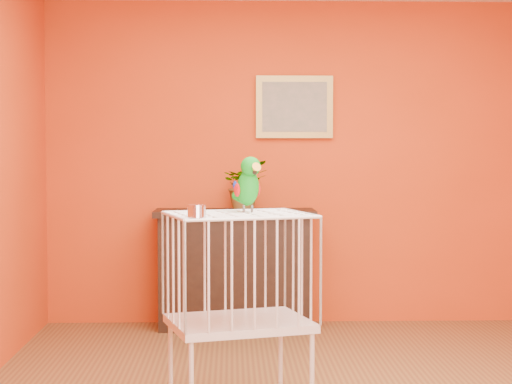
{
  "coord_description": "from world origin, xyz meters",
  "views": [
    {
      "loc": [
        -0.51,
        -4.67,
        1.43
      ],
      "look_at": [
        -0.38,
        -0.17,
        1.19
      ],
      "focal_mm": 60.0,
      "sensor_mm": 36.0,
      "label": 1
    }
  ],
  "objects": [
    {
      "name": "feed_cup",
      "position": [
        -0.68,
        -0.53,
        1.12
      ],
      "size": [
        0.09,
        0.09,
        0.06
      ],
      "primitive_type": "cylinder",
      "color": "silver",
      "rests_on": "birdcage"
    },
    {
      "name": "parrot",
      "position": [
        -0.42,
        -0.16,
        1.23
      ],
      "size": [
        0.18,
        0.26,
        0.3
      ],
      "rotation": [
        0.0,
        0.0,
        0.42
      ],
      "color": "#59544C",
      "rests_on": "birdcage"
    },
    {
      "name": "birdcage",
      "position": [
        -0.47,
        -0.24,
        0.56
      ],
      "size": [
        0.82,
        0.71,
        1.08
      ],
      "rotation": [
        0.0,
        0.0,
        0.28
      ],
      "color": "silver",
      "rests_on": "ground"
    },
    {
      "name": "potted_plant",
      "position": [
        -0.4,
        1.99,
        1.09
      ],
      "size": [
        0.41,
        0.44,
        0.31
      ],
      "primitive_type": "imported",
      "rotation": [
        0.0,
        0.0,
        0.15
      ],
      "color": "#26722D",
      "rests_on": "console_cabinet"
    },
    {
      "name": "framed_picture",
      "position": [
        0.0,
        2.22,
        1.75
      ],
      "size": [
        0.62,
        0.04,
        0.5
      ],
      "color": "#A4863A",
      "rests_on": "room_shell"
    },
    {
      "name": "room_shell",
      "position": [
        0.0,
        0.0,
        1.58
      ],
      "size": [
        4.5,
        4.5,
        4.5
      ],
      "color": "#D34313",
      "rests_on": "ground"
    },
    {
      "name": "console_cabinet",
      "position": [
        -0.48,
        2.03,
        0.47
      ],
      "size": [
        1.26,
        0.45,
        0.93
      ],
      "color": "black",
      "rests_on": "ground"
    }
  ]
}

